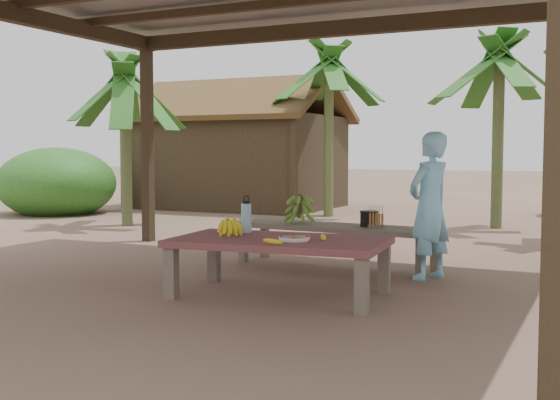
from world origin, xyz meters
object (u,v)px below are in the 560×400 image
at_px(cooking_pot, 369,219).
at_px(woman, 429,206).
at_px(plate, 294,239).
at_px(water_flask, 246,217).
at_px(bench, 335,230).
at_px(work_table, 280,246).
at_px(ripe_banana_bunch, 228,226).

xyz_separation_m(cooking_pot, woman, (0.72, -0.32, 0.19)).
bearing_deg(cooking_pot, plate, -91.96).
bearing_deg(woman, water_flask, -27.82).
relative_size(bench, cooking_pot, 11.98).
bearing_deg(water_flask, plate, -29.03).
relative_size(work_table, woman, 1.32).
relative_size(plate, woman, 0.18).
bearing_deg(water_flask, ripe_banana_bunch, -105.65).
bearing_deg(plate, work_table, 151.62).
xyz_separation_m(plate, woman, (0.78, 1.45, 0.20)).
bearing_deg(ripe_banana_bunch, woman, 41.62).
distance_m(water_flask, cooking_pot, 1.59).
bearing_deg(plate, cooking_pot, 88.04).
xyz_separation_m(work_table, cooking_pot, (0.24, 1.68, 0.09)).
bearing_deg(cooking_pot, water_flask, -116.58).
bearing_deg(water_flask, bench, 76.32).
xyz_separation_m(ripe_banana_bunch, plate, (0.71, -0.13, -0.06)).
xyz_separation_m(work_table, plate, (0.18, -0.10, 0.08)).
distance_m(bench, woman, 1.17).
bearing_deg(plate, water_flask, 150.97).
height_order(work_table, plate, plate).
bearing_deg(water_flask, work_table, -29.28).
distance_m(ripe_banana_bunch, plate, 0.73).
bearing_deg(cooking_pot, woman, -24.01).
relative_size(water_flask, woman, 0.24).
bearing_deg(ripe_banana_bunch, plate, -10.56).
xyz_separation_m(ripe_banana_bunch, cooking_pot, (0.77, 1.64, -0.05)).
distance_m(plate, water_flask, 0.75).
relative_size(ripe_banana_bunch, water_flask, 0.77).
distance_m(ripe_banana_bunch, water_flask, 0.24).
bearing_deg(plate, woman, 61.87).
height_order(work_table, cooking_pot, cooking_pot).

